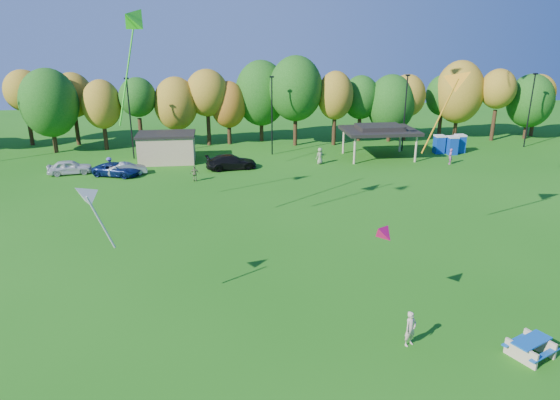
{
  "coord_description": "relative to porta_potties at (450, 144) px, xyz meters",
  "views": [
    {
      "loc": [
        -4.2,
        -17.46,
        14.12
      ],
      "look_at": [
        -1.28,
        6.0,
        5.99
      ],
      "focal_mm": 32.0,
      "sensor_mm": 36.0,
      "label": 1
    }
  ],
  "objects": [
    {
      "name": "ground",
      "position": [
        -23.17,
        -37.93,
        -1.1
      ],
      "size": [
        160.0,
        160.0,
        0.0
      ],
      "primitive_type": "plane",
      "color": "#19600F",
      "rests_on": "ground"
    },
    {
      "name": "tree_line",
      "position": [
        -24.19,
        7.58,
        4.82
      ],
      "size": [
        93.57,
        10.55,
        11.15
      ],
      "color": "black",
      "rests_on": "ground"
    },
    {
      "name": "lamp_posts",
      "position": [
        -21.17,
        2.07,
        3.8
      ],
      "size": [
        64.5,
        0.25,
        9.09
      ],
      "color": "black",
      "rests_on": "ground"
    },
    {
      "name": "utility_building",
      "position": [
        -33.17,
        0.07,
        0.54
      ],
      "size": [
        6.3,
        4.3,
        3.25
      ],
      "color": "tan",
      "rests_on": "ground"
    },
    {
      "name": "pavilion",
      "position": [
        -9.17,
        -0.93,
        2.13
      ],
      "size": [
        8.2,
        6.2,
        3.77
      ],
      "color": "tan",
      "rests_on": "ground"
    },
    {
      "name": "porta_potties",
      "position": [
        0.0,
        0.0,
        0.0
      ],
      "size": [
        3.75,
        1.89,
        2.18
      ],
      "color": "#0B3497",
      "rests_on": "ground"
    },
    {
      "name": "picnic_table",
      "position": [
        -13.72,
        -37.76,
        -0.6
      ],
      "size": [
        2.46,
        2.29,
        0.85
      ],
      "rotation": [
        0.0,
        0.0,
        0.43
      ],
      "color": "tan",
      "rests_on": "ground"
    },
    {
      "name": "kite_flyer",
      "position": [
        -18.85,
        -36.26,
        -0.22
      ],
      "size": [
        0.76,
        0.66,
        1.75
      ],
      "primitive_type": "imported",
      "rotation": [
        0.0,
        0.0,
        0.47
      ],
      "color": "#C8A996",
      "rests_on": "ground"
    },
    {
      "name": "car_a",
      "position": [
        -42.65,
        -3.8,
        -0.36
      ],
      "size": [
        4.53,
        2.43,
        1.47
      ],
      "primitive_type": "imported",
      "rotation": [
        0.0,
        0.0,
        1.74
      ],
      "color": "silver",
      "rests_on": "ground"
    },
    {
      "name": "car_b",
      "position": [
        -36.77,
        -4.86,
        -0.46
      ],
      "size": [
        4.07,
        2.27,
        1.27
      ],
      "primitive_type": "imported",
      "rotation": [
        0.0,
        0.0,
        1.82
      ],
      "color": "#999A9E",
      "rests_on": "ground"
    },
    {
      "name": "car_c",
      "position": [
        -37.77,
        -5.05,
        -0.44
      ],
      "size": [
        5.19,
        3.66,
        1.31
      ],
      "primitive_type": "imported",
      "rotation": [
        0.0,
        0.0,
        1.22
      ],
      "color": "#0D1E52",
      "rests_on": "ground"
    },
    {
      "name": "car_d",
      "position": [
        -26.18,
        -3.88,
        -0.33
      ],
      "size": [
        5.58,
        2.92,
        1.54
      ],
      "primitive_type": "imported",
      "rotation": [
        0.0,
        0.0,
        1.72
      ],
      "color": "black",
      "rests_on": "ground"
    },
    {
      "name": "far_person_0",
      "position": [
        -29.84,
        -7.98,
        -0.33
      ],
      "size": [
        0.94,
        0.47,
        1.54
      ],
      "primitive_type": "imported",
      "rotation": [
        0.0,
        0.0,
        3.03
      ],
      "color": "olive",
      "rests_on": "ground"
    },
    {
      "name": "far_person_2",
      "position": [
        -38.68,
        -3.84,
        -0.27
      ],
      "size": [
        0.89,
        1.2,
        1.66
      ],
      "primitive_type": "imported",
      "rotation": [
        0.0,
        0.0,
        5.0
      ],
      "color": "#474393",
      "rests_on": "ground"
    },
    {
      "name": "far_person_3",
      "position": [
        -16.43,
        -2.99,
        -0.19
      ],
      "size": [
        1.04,
        0.88,
        1.82
      ],
      "primitive_type": "imported",
      "rotation": [
        0.0,
        0.0,
        3.55
      ],
      "color": "gray",
      "rests_on": "ground"
    },
    {
      "name": "far_person_4",
      "position": [
        -2.22,
        -4.81,
        -0.23
      ],
      "size": [
        0.53,
        0.7,
        1.73
      ],
      "primitive_type": "imported",
      "rotation": [
        0.0,
        0.0,
        4.52
      ],
      "color": "#A14C83",
      "rests_on": "ground"
    },
    {
      "name": "kite_2",
      "position": [
        -19.87,
        -34.23,
        3.9
      ],
      "size": [
        1.57,
        1.55,
        1.27
      ],
      "color": "#F10D60"
    },
    {
      "name": "kite_8",
      "position": [
        -12.36,
        -25.4,
        10.06
      ],
      "size": [
        3.52,
        2.25,
        5.68
      ],
      "color": "orange"
    },
    {
      "name": "kite_10",
      "position": [
        -31.85,
        -23.95,
        13.62
      ],
      "size": [
        2.9,
        4.08,
        7.43
      ],
      "color": "#2FCE1B"
    },
    {
      "name": "kite_12",
      "position": [
        -33.8,
        -32.17,
        5.67
      ],
      "size": [
        2.17,
        1.66,
        3.5
      ],
      "color": "#B3B3B3"
    }
  ]
}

